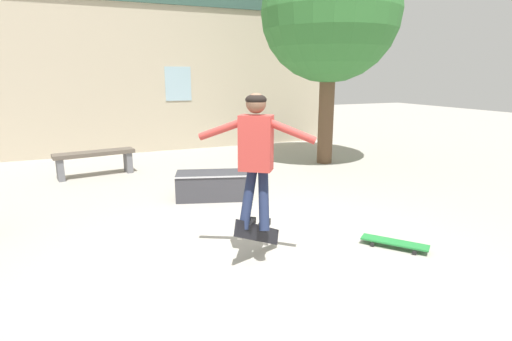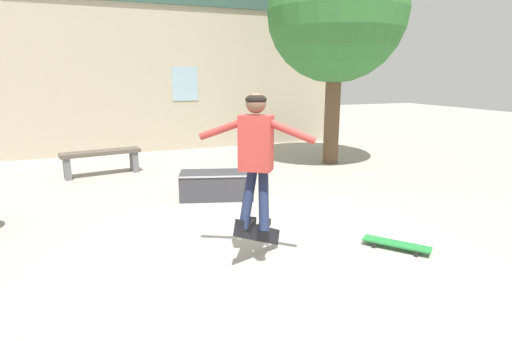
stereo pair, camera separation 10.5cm
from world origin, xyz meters
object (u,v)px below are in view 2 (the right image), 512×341
(tree_right, at_px, (337,12))
(skater, at_px, (256,150))
(skate_ledge, at_px, (217,185))
(skateboard_flipping, at_px, (258,233))
(skateboard_resting, at_px, (396,244))
(park_bench, at_px, (101,158))

(tree_right, xyz_separation_m, skater, (-3.52, -4.14, -2.10))
(tree_right, xyz_separation_m, skate_ledge, (-3.27, -1.71, -3.14))
(skateboard_flipping, bearing_deg, skater, -157.08)
(tree_right, bearing_deg, skate_ledge, -152.46)
(tree_right, bearing_deg, skater, -130.33)
(skate_ledge, bearing_deg, tree_right, 44.55)
(skateboard_resting, bearing_deg, tree_right, 119.09)
(park_bench, bearing_deg, skater, -81.77)
(tree_right, bearing_deg, skateboard_resting, -112.35)
(park_bench, relative_size, skate_ledge, 1.22)
(skate_ledge, xyz_separation_m, skater, (-0.24, -2.43, 1.04))
(park_bench, relative_size, skateboard_resting, 2.21)
(skate_ledge, distance_m, skateboard_flipping, 2.38)
(tree_right, relative_size, skate_ledge, 3.73)
(park_bench, height_order, skateboard_flipping, skateboard_flipping)
(skate_ledge, height_order, skateboard_flipping, skateboard_flipping)
(skate_ledge, distance_m, skater, 2.66)
(park_bench, height_order, skateboard_resting, park_bench)
(tree_right, xyz_separation_m, park_bench, (-5.06, 0.72, -3.00))
(tree_right, bearing_deg, skateboard_flipping, -130.36)
(park_bench, xyz_separation_m, skateboard_flipping, (1.59, -4.80, -0.07))
(tree_right, height_order, skateboard_resting, tree_right)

